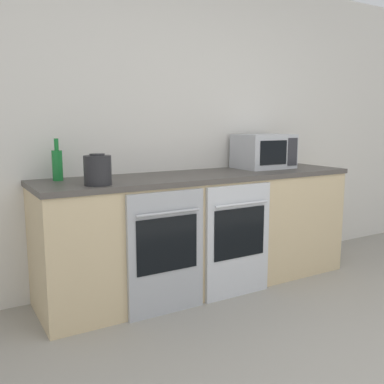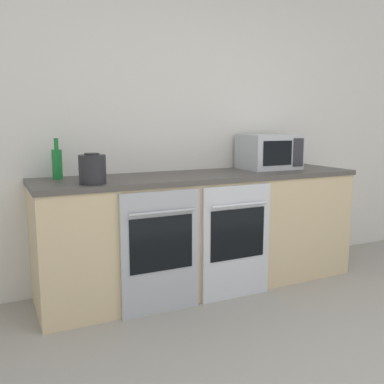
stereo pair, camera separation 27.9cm
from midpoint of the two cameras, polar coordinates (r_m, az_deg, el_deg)
name	(u,v)px [view 2 (the right image)]	position (r m, az deg, el deg)	size (l,w,h in m)	color
wall_back	(184,127)	(3.71, 1.13, 8.60)	(10.00, 0.06, 2.60)	silver
counter_back	(202,230)	(3.51, 3.70, -5.17)	(2.64, 0.67, 0.93)	#D1B789
oven_left	(161,252)	(3.01, -1.50, -8.03)	(0.58, 0.06, 0.88)	#A8AAAF
oven_right	(237,241)	(3.30, 8.41, -6.57)	(0.58, 0.06, 0.88)	silver
microwave	(269,152)	(3.89, 12.27, 5.27)	(0.49, 0.37, 0.30)	#B7BABF
bottle_amber	(290,155)	(4.22, 14.75, 4.82)	(0.07, 0.07, 0.27)	#8C5114
bottle_green	(57,163)	(3.20, -15.19, 3.73)	(0.07, 0.07, 0.30)	#19722D
kettle	(92,169)	(2.89, -10.46, 3.00)	(0.18, 0.18, 0.21)	#232326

